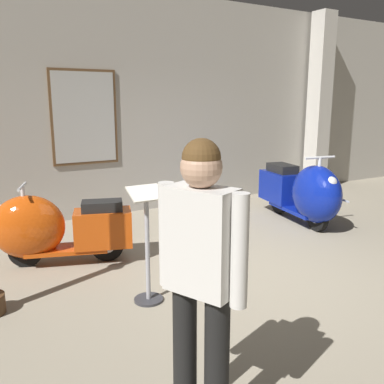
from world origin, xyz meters
name	(u,v)px	position (x,y,z in m)	size (l,w,h in m)	color
ground_plane	(244,274)	(0.00, 0.00, 0.00)	(60.00, 60.00, 0.00)	gray
showroom_back_wall	(138,105)	(0.14, 3.24, 1.82)	(18.00, 0.63, 3.64)	#ADA89E
scooter_0	(52,228)	(-1.76, 1.36, 0.44)	(1.64, 0.93, 0.96)	black
scooter_1	(304,193)	(1.96, 1.08, 0.51)	(0.85, 1.88, 1.11)	black
visitor_0	(201,267)	(-1.55, -1.61, 0.98)	(0.38, 0.53, 1.70)	black
info_stanchion	(148,255)	(-1.18, -0.05, 0.47)	(0.32, 0.28, 1.12)	#333338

